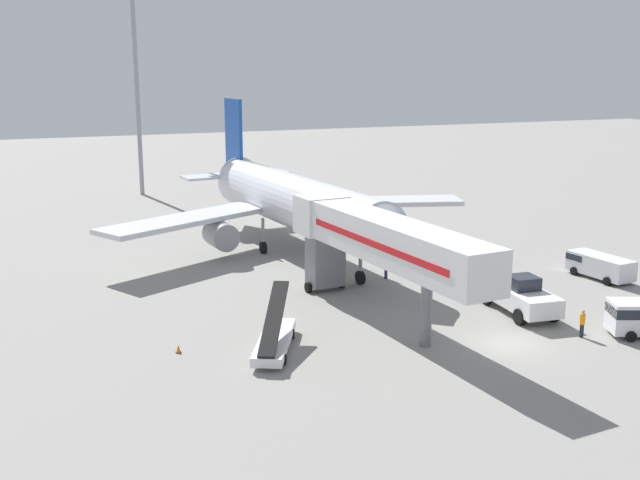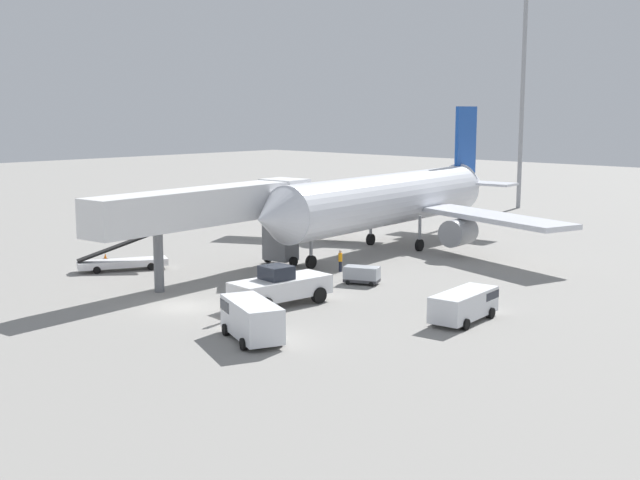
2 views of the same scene
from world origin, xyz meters
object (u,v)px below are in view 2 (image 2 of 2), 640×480
belt_loader_truck (123,261)px  ground_crew_worker_midground (223,307)px  service_van_outer_right (465,304)px  ground_crew_worker_foreground (340,260)px  pushback_tug (280,287)px  baggage_cart_far_left (362,274)px  service_van_mid_right (251,318)px  safety_cone_alpha (105,256)px  apron_light_mast (524,50)px  airplane_at_gate (392,200)px  jet_bridge (218,209)px

belt_loader_truck → ground_crew_worker_midground: bearing=-15.0°
service_van_outer_right → ground_crew_worker_foreground: size_ratio=3.22×
pushback_tug → ground_crew_worker_foreground: size_ratio=4.10×
belt_loader_truck → baggage_cart_far_left: belt_loader_truck is taller
pushback_tug → baggage_cart_far_left: (-0.36, 8.78, -0.51)m
service_van_outer_right → service_van_mid_right: bearing=-118.6°
service_van_mid_right → service_van_outer_right: (6.47, 11.88, -0.20)m
baggage_cart_far_left → service_van_outer_right: bearing=-18.0°
service_van_mid_right → ground_crew_worker_midground: service_van_mid_right is taller
belt_loader_truck → safety_cone_alpha: belt_loader_truck is taller
apron_light_mast → service_van_outer_right: bearing=-63.1°
service_van_mid_right → service_van_outer_right: size_ratio=0.99×
ground_crew_worker_midground → apron_light_mast: apron_light_mast is taller
airplane_at_gate → jet_bridge: 19.84m
service_van_outer_right → safety_cone_alpha: service_van_outer_right is taller
belt_loader_truck → service_van_outer_right: bearing=10.7°
baggage_cart_far_left → airplane_at_gate: bearing=120.5°
airplane_at_gate → baggage_cart_far_left: size_ratio=12.81×
service_van_mid_right → apron_light_mast: size_ratio=0.18×
belt_loader_truck → apron_light_mast: 62.96m
baggage_cart_far_left → ground_crew_worker_midground: ground_crew_worker_midground is taller
safety_cone_alpha → apron_light_mast: 61.85m
pushback_tug → ground_crew_worker_midground: 5.58m
pushback_tug → belt_loader_truck: belt_loader_truck is taller
ground_crew_worker_midground → baggage_cart_far_left: bearing=94.3°
belt_loader_truck → ground_crew_worker_foreground: 17.69m
jet_bridge → baggage_cart_far_left: size_ratio=7.32×
service_van_outer_right → ground_crew_worker_midground: size_ratio=3.16×
belt_loader_truck → service_van_outer_right: belt_loader_truck is taller
service_van_mid_right → ground_crew_worker_foreground: service_van_mid_right is taller
service_van_mid_right → service_van_outer_right: 13.53m
belt_loader_truck → service_van_mid_right: 23.61m
pushback_tug → ground_crew_worker_midground: size_ratio=4.01×
airplane_at_gate → jet_bridge: airplane_at_gate is taller
jet_bridge → service_van_outer_right: jet_bridge is taller
belt_loader_truck → baggage_cart_far_left: bearing=27.8°
jet_bridge → ground_crew_worker_midground: 14.08m
service_van_mid_right → jet_bridge: bearing=146.3°
jet_bridge → service_van_mid_right: bearing=-33.7°
apron_light_mast → jet_bridge: bearing=-83.4°
belt_loader_truck → ground_crew_worker_midground: belt_loader_truck is taller
ground_crew_worker_foreground → ground_crew_worker_midground: size_ratio=0.98×
ground_crew_worker_midground → safety_cone_alpha: (-24.12, 6.77, -0.71)m
belt_loader_truck → apron_light_mast: bearing=88.4°
service_van_outer_right → ground_crew_worker_foreground: service_van_outer_right is taller
pushback_tug → apron_light_mast: size_ratio=0.24×
jet_bridge → service_van_mid_right: (14.50, -9.67, -4.12)m
service_van_outer_right → baggage_cart_far_left: (-11.59, 3.77, -0.34)m
ground_crew_worker_foreground → safety_cone_alpha: (-18.73, -9.92, -0.69)m
belt_loader_truck → ground_crew_worker_midground: 19.34m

